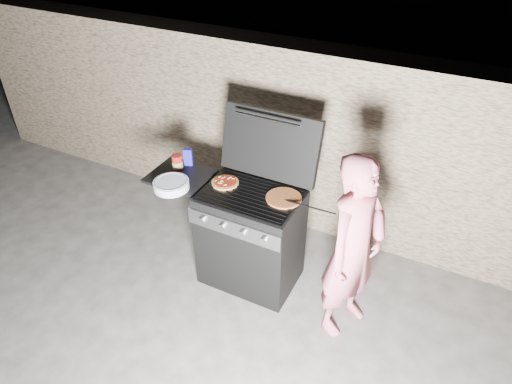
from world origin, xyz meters
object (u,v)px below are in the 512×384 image
at_px(gas_grill, 225,229).
at_px(sauce_jar, 177,162).
at_px(person, 354,249).
at_px(pizza_topped, 225,182).

height_order(gas_grill, sauce_jar, sauce_jar).
bearing_deg(gas_grill, person, -4.87).
xyz_separation_m(pizza_topped, sauce_jar, (-0.48, 0.02, 0.05)).
height_order(sauce_jar, person, person).
relative_size(gas_grill, sauce_jar, 9.70).
distance_m(sauce_jar, person, 1.65).
bearing_deg(pizza_topped, sauce_jar, 177.83).
xyz_separation_m(gas_grill, person, (1.14, -0.10, 0.31)).
distance_m(pizza_topped, sauce_jar, 0.48).
height_order(pizza_topped, sauce_jar, sauce_jar).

